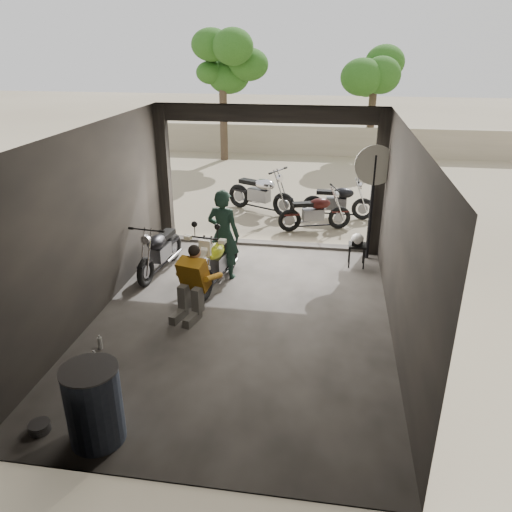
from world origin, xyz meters
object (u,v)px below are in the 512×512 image
(main_bike, at_px, (218,256))
(stool, at_px, (357,248))
(left_bike, at_px, (160,247))
(mechanic, at_px, (190,285))
(rider, at_px, (223,235))
(sign_post, at_px, (373,184))
(outside_bike_c, at_px, (338,198))
(outside_bike_a, at_px, (261,190))
(outside_bike_b, at_px, (315,209))
(helmet, at_px, (357,239))
(oil_drum, at_px, (94,406))

(main_bike, xyz_separation_m, stool, (2.70, 1.29, -0.17))
(left_bike, relative_size, mechanic, 1.35)
(rider, bearing_deg, sign_post, -140.98)
(outside_bike_c, xyz_separation_m, sign_post, (0.66, -2.70, 1.14))
(outside_bike_a, relative_size, mechanic, 1.55)
(outside_bike_c, xyz_separation_m, rider, (-2.25, -4.08, 0.35))
(outside_bike_b, height_order, outside_bike_c, outside_bike_c)
(left_bike, xyz_separation_m, helmet, (3.99, 0.89, 0.07))
(outside_bike_c, distance_m, stool, 3.18)
(outside_bike_c, height_order, mechanic, mechanic)
(rider, xyz_separation_m, helmet, (2.64, 0.91, -0.29))
(mechanic, xyz_separation_m, helmet, (2.87, 2.57, 0.01))
(outside_bike_b, xyz_separation_m, sign_post, (1.23, -1.67, 1.15))
(helmet, bearing_deg, sign_post, 54.53)
(outside_bike_b, bearing_deg, sign_post, -161.58)
(left_bike, height_order, mechanic, mechanic)
(left_bike, height_order, outside_bike_c, same)
(outside_bike_a, height_order, mechanic, outside_bike_a)
(outside_bike_a, height_order, rider, rider)
(stool, height_order, sign_post, sign_post)
(outside_bike_b, distance_m, stool, 2.34)
(stool, bearing_deg, sign_post, 61.20)
(helmet, height_order, sign_post, sign_post)
(main_bike, bearing_deg, outside_bike_b, 72.03)
(outside_bike_c, bearing_deg, sign_post, -164.99)
(oil_drum, xyz_separation_m, sign_post, (3.43, 6.05, 1.19))
(left_bike, distance_m, rider, 1.39)
(oil_drum, relative_size, sign_post, 0.40)
(rider, distance_m, oil_drum, 4.71)
(outside_bike_b, height_order, sign_post, sign_post)
(main_bike, height_order, outside_bike_b, main_bike)
(mechanic, xyz_separation_m, sign_post, (3.12, 3.05, 1.08))
(oil_drum, bearing_deg, mechanic, 84.13)
(outside_bike_a, height_order, helmet, outside_bike_a)
(outside_bike_c, bearing_deg, left_bike, 139.86)
(stool, relative_size, oil_drum, 0.50)
(rider, bearing_deg, main_bike, 96.12)
(outside_bike_a, bearing_deg, stool, -116.54)
(left_bike, xyz_separation_m, sign_post, (4.25, 1.36, 1.14))
(outside_bike_a, xyz_separation_m, oil_drum, (-0.64, -8.94, -0.14))
(stool, bearing_deg, outside_bike_b, 114.90)
(rider, relative_size, sign_post, 0.73)
(oil_drum, bearing_deg, outside_bike_b, 74.07)
(outside_bike_b, xyz_separation_m, mechanic, (-1.89, -4.71, 0.06))
(mechanic, relative_size, stool, 2.45)
(helmet, bearing_deg, outside_bike_b, 107.51)
(outside_bike_a, height_order, outside_bike_c, outside_bike_a)
(left_bike, distance_m, sign_post, 4.60)
(outside_bike_a, height_order, outside_bike_b, outside_bike_a)
(mechanic, relative_size, sign_post, 0.49)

